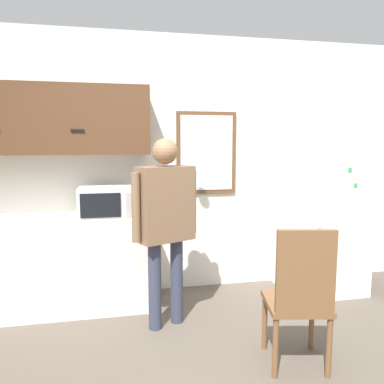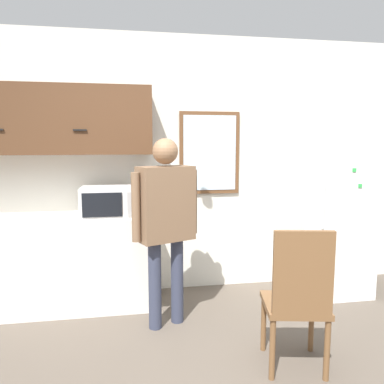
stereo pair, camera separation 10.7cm
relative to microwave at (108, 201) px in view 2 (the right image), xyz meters
The scene contains 8 objects.
back_wall 0.77m from the microwave, 31.90° to the left, with size 6.00×0.06×2.70m.
counter 0.83m from the microwave, behind, with size 2.03×0.58×0.90m.
upper_cabinets 0.98m from the microwave, 165.08° to the left, with size 2.03×0.39×0.64m.
microwave is the anchor object (origin of this frame).
person 0.70m from the microwave, 44.11° to the right, with size 0.58×0.38×1.63m.
refrigerator 2.24m from the microwave, ahead, with size 0.81×0.70×1.91m.
chair 1.93m from the microwave, 45.11° to the right, with size 0.50×0.50×1.03m.
window 1.19m from the microwave, 17.38° to the left, with size 0.65×0.05×0.87m.
Camera 2 is at (-0.40, -1.90, 1.58)m, focal length 35.00 mm.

